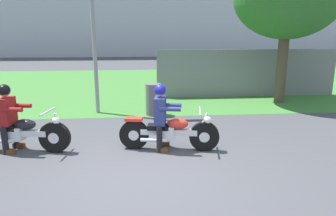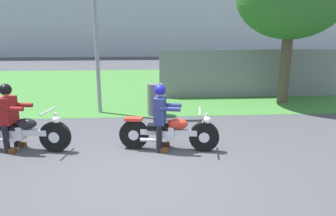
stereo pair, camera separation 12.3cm
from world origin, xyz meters
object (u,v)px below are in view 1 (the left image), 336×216
(motorcycle_follow, at_px, (18,133))
(streetlight_pole, at_px, (96,0))
(motorcycle_lead, at_px, (169,132))
(trash_can, at_px, (153,99))
(rider_lead, at_px, (161,112))
(rider_follow, at_px, (8,113))

(motorcycle_follow, height_order, streetlight_pole, streetlight_pole)
(motorcycle_lead, height_order, streetlight_pole, streetlight_pole)
(motorcycle_lead, xyz_separation_m, trash_can, (-0.20, 2.86, 0.09))
(streetlight_pole, bearing_deg, rider_lead, -63.66)
(rider_lead, height_order, motorcycle_follow, rider_lead)
(motorcycle_lead, relative_size, motorcycle_follow, 0.95)
(motorcycle_follow, distance_m, streetlight_pole, 4.44)
(motorcycle_follow, bearing_deg, motorcycle_lead, 6.25)
(motorcycle_lead, xyz_separation_m, motorcycle_follow, (-3.10, 0.20, 0.01))
(rider_follow, bearing_deg, rider_lead, 6.25)
(streetlight_pole, bearing_deg, trash_can, -14.76)
(streetlight_pole, bearing_deg, rider_follow, -116.05)
(rider_lead, height_order, rider_follow, rider_follow)
(rider_lead, distance_m, trash_can, 2.85)
(motorcycle_follow, distance_m, trash_can, 3.94)
(motorcycle_lead, height_order, rider_lead, rider_lead)
(motorcycle_lead, relative_size, rider_follow, 1.48)
(trash_can, bearing_deg, streetlight_pole, 165.24)
(rider_lead, bearing_deg, streetlight_pole, 126.22)
(trash_can, bearing_deg, motorcycle_lead, -86.01)
(rider_lead, height_order, streetlight_pole, streetlight_pole)
(motorcycle_lead, distance_m, streetlight_pole, 4.73)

